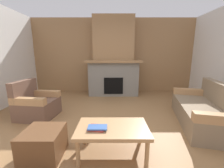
# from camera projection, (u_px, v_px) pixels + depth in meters

# --- Properties ---
(ground) EXTENTS (9.00, 9.00, 0.00)m
(ground) POSITION_uv_depth(u_px,v_px,m) (114.00, 131.00, 2.70)
(ground) COLOR olive
(wall_back_wood_panel) EXTENTS (6.00, 0.12, 2.70)m
(wall_back_wood_panel) POSITION_uv_depth(u_px,v_px,m) (113.00, 56.00, 5.36)
(wall_back_wood_panel) COLOR #997047
(wall_back_wood_panel) RESTS_ON ground
(fireplace) EXTENTS (1.90, 0.82, 2.70)m
(fireplace) POSITION_uv_depth(u_px,v_px,m) (113.00, 62.00, 5.03)
(fireplace) COLOR gray
(fireplace) RESTS_ON ground
(couch) EXTENTS (1.23, 1.95, 0.85)m
(couch) POSITION_uv_depth(u_px,v_px,m) (204.00, 111.00, 2.94)
(couch) COLOR #847056
(couch) RESTS_ON ground
(armchair) EXTENTS (0.84, 0.84, 0.85)m
(armchair) POSITION_uv_depth(u_px,v_px,m) (36.00, 105.00, 3.27)
(armchair) COLOR brown
(armchair) RESTS_ON ground
(coffee_table) EXTENTS (1.00, 0.60, 0.43)m
(coffee_table) POSITION_uv_depth(u_px,v_px,m) (112.00, 130.00, 2.01)
(coffee_table) COLOR tan
(coffee_table) RESTS_ON ground
(ottoman) EXTENTS (0.52, 0.52, 0.40)m
(ottoman) POSITION_uv_depth(u_px,v_px,m) (43.00, 143.00, 2.00)
(ottoman) COLOR brown
(ottoman) RESTS_ON ground
(book_stack_near_edge) EXTENTS (0.27, 0.22, 0.04)m
(book_stack_near_edge) POSITION_uv_depth(u_px,v_px,m) (97.00, 128.00, 1.94)
(book_stack_near_edge) COLOR #B23833
(book_stack_near_edge) RESTS_ON coffee_table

